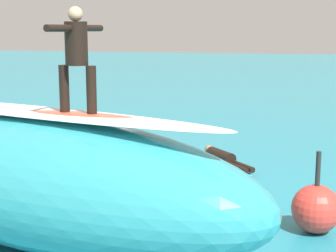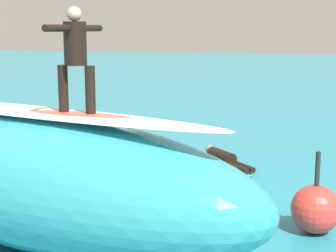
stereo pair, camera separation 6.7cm
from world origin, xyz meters
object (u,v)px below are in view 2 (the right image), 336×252
at_px(buoy_marker, 316,209).
at_px(surfboard_riding, 77,116).
at_px(surfer_riding, 75,52).
at_px(surfer_paddling, 225,158).
at_px(surfboard_paddling, 221,164).

bearing_deg(buoy_marker, surfboard_riding, 26.36).
relative_size(surfer_riding, surfer_paddling, 1.01).
relative_size(surfer_riding, buoy_marker, 1.09).
height_order(surfer_riding, surfboard_paddling, surfer_riding).
distance_m(surfer_paddling, buoy_marker, 4.19).
xyz_separation_m(surfer_riding, buoy_marker, (-3.30, -1.63, -2.51)).
height_order(surfboard_riding, buoy_marker, surfboard_riding).
xyz_separation_m(surfboard_riding, buoy_marker, (-3.30, -1.63, -1.62)).
bearing_deg(surfer_riding, buoy_marker, -146.26).
relative_size(surfboard_riding, surfboard_paddling, 0.83).
height_order(surfboard_riding, surfer_paddling, surfboard_riding).
relative_size(surfer_paddling, buoy_marker, 1.08).
xyz_separation_m(surfer_riding, surfboard_paddling, (-1.17, -5.39, -2.86)).
relative_size(surfboard_riding, surfer_riding, 1.36).
bearing_deg(surfboard_riding, surfer_riding, 97.38).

